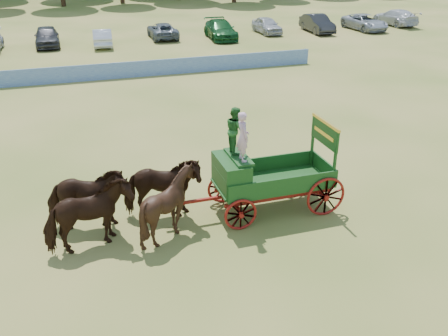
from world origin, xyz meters
TOP-DOWN VIEW (x-y plane):
  - ground at (0.00, 0.00)m, footprint 160.00×160.00m
  - horse_lead_left at (-4.85, -1.44)m, footprint 2.78×1.77m
  - horse_lead_right at (-4.85, -0.34)m, footprint 2.77×1.72m
  - horse_wheel_left at (-2.45, -1.44)m, footprint 2.15×1.96m
  - horse_wheel_right at (-2.45, -0.34)m, footprint 2.76×1.68m
  - farm_dray at (0.51, -0.86)m, footprint 6.00×2.00m
  - sponsor_banner at (-1.00, 18.00)m, footprint 26.00×0.08m
  - parked_cars at (2.35, 29.89)m, footprint 56.47×7.64m

SIDE VIEW (x-z plane):
  - ground at x=0.00m, z-range 0.00..0.00m
  - sponsor_banner at x=-1.00m, z-range 0.00..1.05m
  - parked_cars at x=2.35m, z-range -0.05..1.59m
  - horse_lead_left at x=-4.85m, z-range 0.00..2.17m
  - horse_lead_right at x=-4.85m, z-range 0.00..2.17m
  - horse_wheel_right at x=-2.45m, z-range 0.00..2.17m
  - horse_wheel_left at x=-2.45m, z-range 0.00..2.18m
  - farm_dray at x=0.51m, z-range -0.24..3.50m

